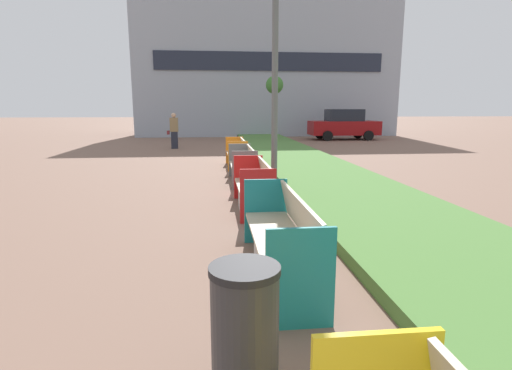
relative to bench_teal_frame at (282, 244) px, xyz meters
name	(u,v)px	position (x,y,z in m)	size (l,w,h in m)	color
planter_grass_strip	(348,191)	(2.26, 4.23, -0.29)	(2.80, 120.00, 0.18)	#4C7A38
building_backdrop	(264,73)	(3.06, 26.00, 4.11)	(18.03, 6.70, 8.98)	#939EAD
bench_teal_frame	(282,244)	(0.00, 0.00, 0.00)	(0.65, 2.40, 0.94)	#ADA8A0
bench_red_frame	(254,191)	(-0.01, 3.13, -0.01)	(0.65, 1.97, 0.94)	#ADA8A0
bench_grey_frame	(243,169)	(-0.01, 5.98, -0.01)	(0.65, 1.98, 0.94)	#ADA8A0
bench_orange_frame	(237,156)	(-0.01, 8.77, -0.01)	(0.65, 1.93, 0.94)	#ADA8A0
litter_bin	(245,334)	(-0.59, -1.99, 0.10)	(0.47, 0.47, 0.95)	#2D2D30
sapling_tree_far	(275,86)	(2.61, 17.82, 2.74)	(0.97, 0.97, 3.66)	brown
pedestrian_walking	(174,131)	(-2.66, 15.22, 0.49)	(0.53, 0.24, 1.70)	#232633
parked_car_distant	(344,125)	(7.25, 19.77, 0.54)	(4.22, 2.00, 1.86)	maroon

